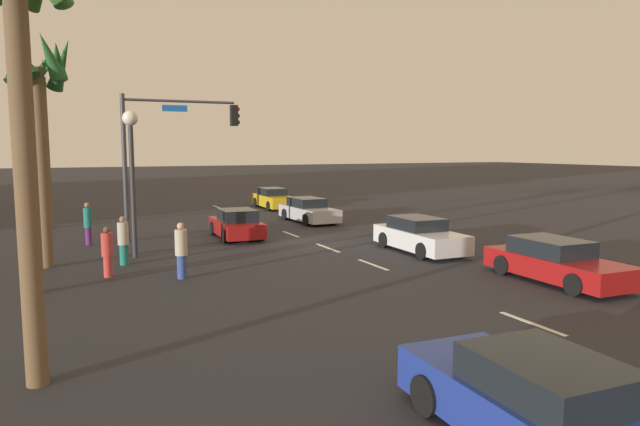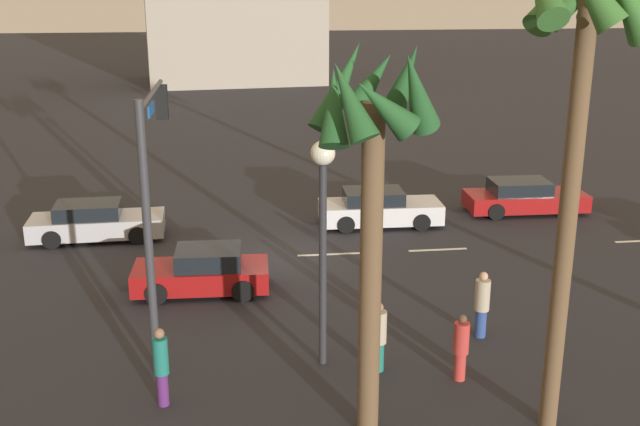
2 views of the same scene
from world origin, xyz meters
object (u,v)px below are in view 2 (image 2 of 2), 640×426
car_0 (524,197)px  palm_tree_3 (371,147)px  pedestrian_0 (378,336)px  palm_tree_0 (586,49)px  pedestrian_2 (482,303)px  pedestrian_3 (461,346)px  traffic_signal (153,174)px  pedestrian_1 (161,365)px  car_5 (203,272)px  streetlamp (323,209)px  car_2 (379,209)px  car_1 (95,222)px

car_0 → palm_tree_3: size_ratio=0.60×
pedestrian_0 → palm_tree_0: size_ratio=0.18×
pedestrian_2 → palm_tree_0: 7.92m
car_0 → pedestrian_3: bearing=62.9°
traffic_signal → palm_tree_3: 6.71m
pedestrian_1 → pedestrian_3: pedestrian_1 is taller
palm_tree_0 → palm_tree_3: palm_tree_0 is taller
palm_tree_3 → pedestrian_0: bearing=-107.0°
car_0 → car_5: 13.98m
car_5 → streetlamp: (-2.94, 4.81, 3.27)m
car_0 → streetlamp: streetlamp is taller
pedestrian_0 → pedestrian_2: (-2.98, -1.43, 0.03)m
traffic_signal → palm_tree_3: palm_tree_3 is taller
car_2 → pedestrian_3: bearing=88.0°
pedestrian_3 → palm_tree_3: size_ratio=0.21×
pedestrian_0 → pedestrian_3: 1.91m
traffic_signal → pedestrian_2: 8.89m
car_2 → traffic_signal: (7.35, 8.56, 3.73)m
pedestrian_1 → palm_tree_3: palm_tree_3 is taller
car_1 → pedestrian_2: pedestrian_2 is taller
car_5 → palm_tree_0: size_ratio=0.41×
car_0 → palm_tree_0: bearing=70.7°
car_0 → palm_tree_3: (8.92, 14.24, 5.33)m
streetlamp → car_1: bearing=-55.9°
streetlamp → palm_tree_0: (-4.35, 3.22, 3.81)m
pedestrian_3 → palm_tree_0: (-1.31, 2.04, 6.84)m
car_5 → palm_tree_3: size_ratio=0.51×
traffic_signal → palm_tree_0: 10.26m
car_0 → palm_tree_0: size_ratio=0.49×
car_5 → pedestrian_1: size_ratio=2.20×
streetlamp → palm_tree_3: bearing=99.9°
car_0 → car_5: car_5 is taller
pedestrian_3 → car_2: bearing=-92.0°
car_1 → pedestrian_1: (-3.15, 11.56, 0.35)m
pedestrian_1 → palm_tree_3: (-4.19, 1.47, 4.97)m
pedestrian_1 → palm_tree_0: bearing=167.6°
pedestrian_1 → palm_tree_0: (-8.03, 1.77, 6.72)m
pedestrian_3 → pedestrian_1: bearing=2.4°
pedestrian_3 → palm_tree_0: size_ratio=0.17×
pedestrian_1 → car_0: bearing=-135.8°
car_1 → streetlamp: size_ratio=0.86×
pedestrian_2 → palm_tree_3: palm_tree_3 is taller
car_2 → pedestrian_0: (2.20, 10.96, 0.27)m
streetlamp → pedestrian_0: size_ratio=3.16×
car_5 → palm_tree_0: bearing=132.2°
streetlamp → pedestrian_2: (-4.23, -0.91, -2.95)m
pedestrian_0 → palm_tree_0: 7.94m
traffic_signal → pedestrian_3: size_ratio=3.94×
car_0 → pedestrian_3: size_ratio=2.89×
pedestrian_2 → pedestrian_1: bearing=16.7°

